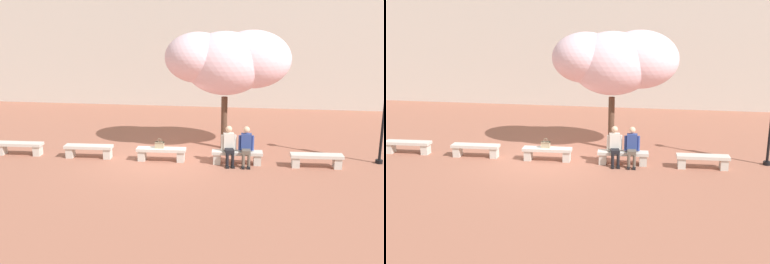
% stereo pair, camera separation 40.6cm
% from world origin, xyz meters
% --- Properties ---
extents(ground_plane, '(100.00, 100.00, 0.00)m').
position_xyz_m(ground_plane, '(0.00, 0.00, 0.00)').
color(ground_plane, '#9E604C').
extents(building_facade, '(28.00, 4.00, 7.81)m').
position_xyz_m(building_facade, '(0.00, 11.89, 3.91)').
color(building_facade, beige).
rests_on(building_facade, ground).
extents(stone_bench_west_end, '(1.69, 0.50, 0.45)m').
position_xyz_m(stone_bench_west_end, '(-5.14, 0.00, 0.30)').
color(stone_bench_west_end, beige).
rests_on(stone_bench_west_end, ground).
extents(stone_bench_near_west, '(1.69, 0.50, 0.45)m').
position_xyz_m(stone_bench_near_west, '(-2.57, 0.00, 0.30)').
color(stone_bench_near_west, beige).
rests_on(stone_bench_near_west, ground).
extents(stone_bench_center, '(1.69, 0.50, 0.45)m').
position_xyz_m(stone_bench_center, '(0.00, 0.00, 0.30)').
color(stone_bench_center, beige).
rests_on(stone_bench_center, ground).
extents(stone_bench_near_east, '(1.69, 0.50, 0.45)m').
position_xyz_m(stone_bench_near_east, '(2.57, 0.00, 0.30)').
color(stone_bench_near_east, beige).
rests_on(stone_bench_near_east, ground).
extents(stone_bench_east_end, '(1.69, 0.50, 0.45)m').
position_xyz_m(stone_bench_east_end, '(5.14, 0.00, 0.30)').
color(stone_bench_east_end, beige).
rests_on(stone_bench_east_end, ground).
extents(person_seated_left, '(0.50, 0.73, 1.29)m').
position_xyz_m(person_seated_left, '(2.29, -0.05, 0.70)').
color(person_seated_left, black).
rests_on(person_seated_left, ground).
extents(person_seated_right, '(0.51, 0.69, 1.29)m').
position_xyz_m(person_seated_right, '(2.86, -0.05, 0.70)').
color(person_seated_right, black).
rests_on(person_seated_right, ground).
extents(handbag, '(0.30, 0.15, 0.34)m').
position_xyz_m(handbag, '(-0.05, 0.00, 0.58)').
color(handbag, tan).
rests_on(handbag, stone_bench_center).
extents(cherry_tree_main, '(4.53, 2.76, 4.33)m').
position_xyz_m(cherry_tree_main, '(2.05, 1.94, 3.25)').
color(cherry_tree_main, '#513828').
rests_on(cherry_tree_main, ground).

